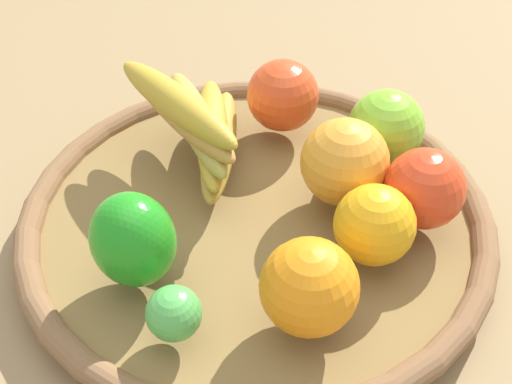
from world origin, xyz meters
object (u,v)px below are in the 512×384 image
at_px(orange_0, 375,225).
at_px(apple_1, 283,95).
at_px(orange_2, 309,287).
at_px(apple_2, 386,127).
at_px(lime_0, 174,313).
at_px(orange_1, 345,162).
at_px(apple_0, 425,188).
at_px(banana_bunch, 198,123).
at_px(bell_pepper, 133,240).

relative_size(orange_0, apple_1, 0.93).
bearing_deg(orange_2, apple_2, -29.47).
relative_size(lime_0, orange_1, 0.54).
distance_m(apple_2, apple_0, 0.09).
bearing_deg(lime_0, banana_bunch, -8.42).
bearing_deg(banana_bunch, orange_2, -160.90).
relative_size(banana_bunch, orange_1, 2.20).
relative_size(apple_1, orange_2, 0.97).
bearing_deg(orange_1, orange_0, -172.71).
xyz_separation_m(banana_bunch, apple_2, (-0.02, -0.18, -0.01)).
bearing_deg(lime_0, orange_1, -48.77).
bearing_deg(bell_pepper, orange_2, -161.31).
bearing_deg(banana_bunch, apple_0, -119.15).
xyz_separation_m(apple_2, apple_0, (-0.09, -0.01, -0.00)).
bearing_deg(apple_1, lime_0, 154.96).
xyz_separation_m(orange_0, apple_0, (0.04, -0.05, 0.00)).
bearing_deg(apple_2, banana_bunch, 84.41).
xyz_separation_m(apple_1, orange_2, (-0.25, 0.02, 0.00)).
height_order(orange_0, apple_2, apple_2).
xyz_separation_m(orange_2, apple_2, (0.19, -0.11, -0.00)).
height_order(lime_0, apple_2, apple_2).
xyz_separation_m(bell_pepper, apple_0, (0.04, -0.25, -0.01)).
height_order(banana_bunch, orange_2, banana_bunch).
xyz_separation_m(apple_1, lime_0, (-0.25, 0.12, -0.02)).
relative_size(orange_0, apple_2, 0.93).
bearing_deg(apple_2, orange_0, 161.82).
height_order(lime_0, apple_0, apple_0).
bearing_deg(bell_pepper, apple_2, -107.98).
bearing_deg(orange_2, orange_1, -21.96).
height_order(orange_2, apple_2, orange_2).
height_order(apple_2, orange_1, orange_1).
bearing_deg(orange_0, apple_2, -18.18).
distance_m(apple_1, orange_1, 0.12).
relative_size(banana_bunch, bell_pepper, 2.13).
distance_m(orange_0, apple_2, 0.13).
bearing_deg(lime_0, apple_0, -65.50).
xyz_separation_m(orange_2, bell_pepper, (0.06, 0.13, 0.00)).
xyz_separation_m(apple_1, apple_0, (-0.15, -0.10, -0.00)).
bearing_deg(orange_0, bell_pepper, 90.49).
relative_size(apple_2, orange_1, 0.92).
bearing_deg(orange_1, banana_bunch, 61.84).
height_order(orange_0, bell_pepper, bell_pepper).
relative_size(apple_2, bell_pepper, 0.89).
relative_size(bell_pepper, orange_1, 1.03).
height_order(banana_bunch, orange_1, banana_bunch).
relative_size(banana_bunch, apple_0, 2.46).
relative_size(orange_2, bell_pepper, 0.92).
bearing_deg(orange_0, banana_bunch, 43.66).
bearing_deg(apple_1, orange_1, -161.22).
distance_m(apple_1, apple_2, 0.11).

